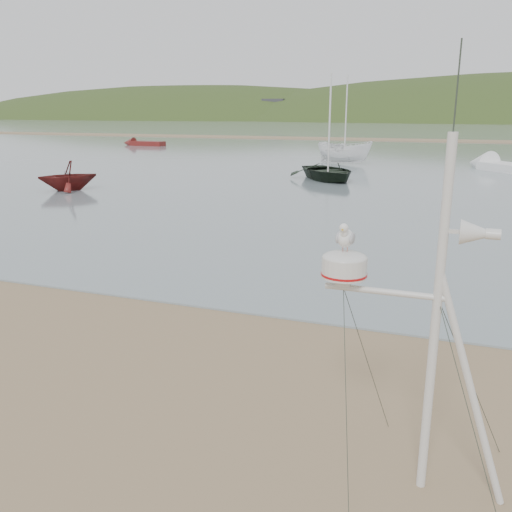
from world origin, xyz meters
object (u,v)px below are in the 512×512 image
(boat_red, at_px, (66,162))
(boat_dark, at_px, (329,137))
(sailboat_white_near, at_px, (496,166))
(dinghy_red_far, at_px, (139,143))
(boat_white, at_px, (345,133))
(mast_rig, at_px, (423,395))

(boat_red, bearing_deg, boat_dark, 77.72)
(sailboat_white_near, xyz_separation_m, dinghy_red_far, (-36.35, 13.94, -0.01))
(boat_dark, distance_m, boat_white, 10.02)
(mast_rig, height_order, boat_white, mast_rig)
(boat_red, relative_size, dinghy_red_far, 0.52)
(boat_red, height_order, boat_white, boat_white)
(boat_white, height_order, dinghy_red_far, boat_white)
(mast_rig, bearing_deg, boat_dark, 104.99)
(mast_rig, height_order, boat_dark, boat_dark)
(mast_rig, relative_size, boat_dark, 0.95)
(boat_dark, height_order, dinghy_red_far, boat_dark)
(boat_dark, bearing_deg, boat_red, 179.55)
(dinghy_red_far, bearing_deg, boat_dark, -40.78)
(dinghy_red_far, bearing_deg, boat_white, -27.24)
(mast_rig, distance_m, boat_dark, 26.06)
(boat_red, height_order, sailboat_white_near, sailboat_white_near)
(mast_rig, xyz_separation_m, boat_white, (-7.78, 35.10, 1.17))
(boat_red, distance_m, dinghy_red_far, 35.59)
(boat_white, xyz_separation_m, dinghy_red_far, (-26.02, 13.40, -1.97))
(boat_dark, relative_size, boat_red, 1.71)
(mast_rig, relative_size, dinghy_red_far, 0.84)
(boat_dark, xyz_separation_m, dinghy_red_far, (-27.07, 23.35, -2.13))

